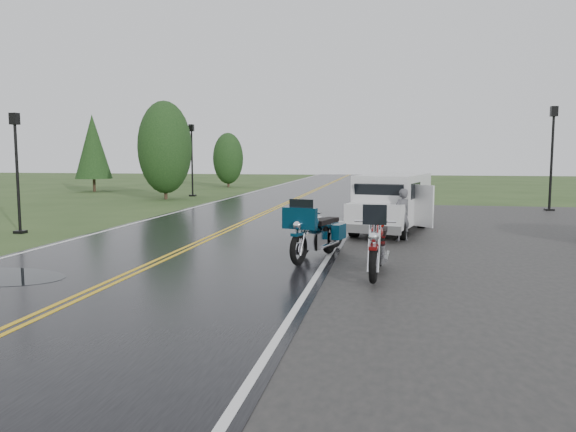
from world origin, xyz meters
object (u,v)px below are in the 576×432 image
Objects in this scene: motorcycle_teal at (299,235)px; lamp_post_far_left at (192,160)px; person_at_van at (402,216)px; van_white at (355,206)px; motorcycle_silver at (303,231)px; motorcycle_red at (374,249)px; lamp_post_near_left at (17,173)px; lamp_post_far_right at (552,159)px.

lamp_post_far_left is at bearing 131.56° from motorcycle_teal.
lamp_post_far_left is (-12.11, 15.94, 1.43)m from person_at_van.
motorcycle_silver is at bearing -92.34° from van_white.
motorcycle_silver is (-0.09, 1.18, -0.07)m from motorcycle_teal.
person_at_van is at bearing -7.47° from van_white.
motorcycle_silver is 0.46× the size of van_white.
motorcycle_red is at bearing -62.05° from lamp_post_far_left.
motorcycle_silver is 0.59× the size of lamp_post_near_left.
lamp_post_far_left reaches higher than motorcycle_teal.
lamp_post_far_right is (6.58, 10.19, 1.57)m from person_at_van.
lamp_post_far_right is at bearing 63.68° from van_white.
lamp_post_far_left is 19.55m from lamp_post_far_right.
van_white is (0.99, 3.60, 0.29)m from motorcycle_silver.
motorcycle_teal is 22.51m from lamp_post_far_left.
lamp_post_far_left is at bearing 162.91° from lamp_post_far_right.
lamp_post_far_right is at bearing -17.09° from lamp_post_far_left.
lamp_post_far_left is at bearing -93.32° from person_at_van.
person_at_van is at bearing 77.48° from motorcycle_teal.
person_at_van is at bearing 75.51° from motorcycle_silver.
lamp_post_near_left is at bearing -89.19° from lamp_post_far_left.
motorcycle_red is 2.22m from motorcycle_teal.
motorcycle_red is 1.11× the size of motorcycle_silver.
motorcycle_red is at bearing -69.92° from van_white.
van_white is (-0.77, 6.25, 0.22)m from motorcycle_red.
person_at_van is 0.32× the size of lamp_post_far_right.
lamp_post_far_right is (8.95, 13.28, 1.66)m from motorcycle_silver.
motorcycle_red is at bearing -33.31° from motorcycle_silver.
lamp_post_far_right reaches higher than motorcycle_silver.
motorcycle_silver is at bearing 11.90° from person_at_van.
van_white is at bearing -61.10° from person_at_van.
lamp_post_near_left is 16.35m from lamp_post_far_left.
person_at_van is 20.07m from lamp_post_far_left.
motorcycle_silver is (-1.76, 2.65, -0.07)m from motorcycle_red.
motorcycle_teal is (-1.67, 1.47, -0.00)m from motorcycle_red.
person_at_van is 11.94m from lamp_post_near_left.
person_at_van is 0.34× the size of lamp_post_far_left.
person_at_van is 12.23m from lamp_post_far_right.
lamp_post_far_left is at bearing 137.92° from van_white.
lamp_post_far_left is at bearing 90.81° from lamp_post_near_left.
motorcycle_teal is 4.84m from person_at_van.
motorcycle_red is 0.51× the size of van_white.
person_at_van is (0.61, 5.73, 0.02)m from motorcycle_red.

